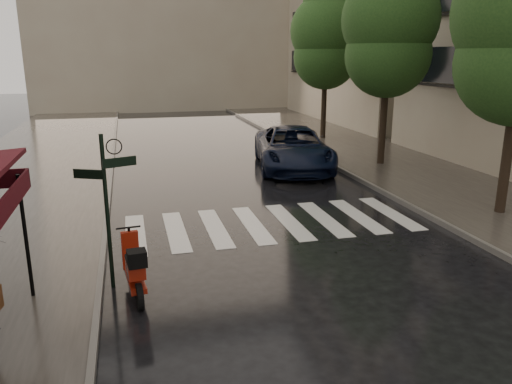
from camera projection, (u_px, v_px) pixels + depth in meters
name	position (u px, v px, depth m)	size (l,w,h in m)	color
ground	(192.00, 364.00, 7.54)	(120.00, 120.00, 0.00)	black
sidewalk_near	(21.00, 185.00, 17.65)	(6.00, 60.00, 0.12)	#38332D
sidewalk_far	(396.00, 163.00, 21.19)	(5.50, 60.00, 0.12)	#38332D
curb_near	(111.00, 180.00, 18.38)	(0.12, 60.00, 0.16)	#595651
curb_far	(335.00, 167.00, 20.51)	(0.12, 60.00, 0.16)	#595651
crosswalk	(271.00, 223.00, 13.85)	(7.85, 3.20, 0.01)	silver
signpost	(106.00, 199.00, 9.57)	(1.17, 0.29, 3.10)	black
tree_mid	(390.00, 26.00, 19.54)	(3.80, 3.80, 8.34)	black
tree_far	(326.00, 36.00, 26.16)	(3.80, 3.80, 8.16)	black
scooter	(135.00, 269.00, 9.54)	(0.55, 1.81, 1.19)	black
parked_car	(293.00, 148.00, 20.35)	(2.79, 6.06, 1.68)	black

